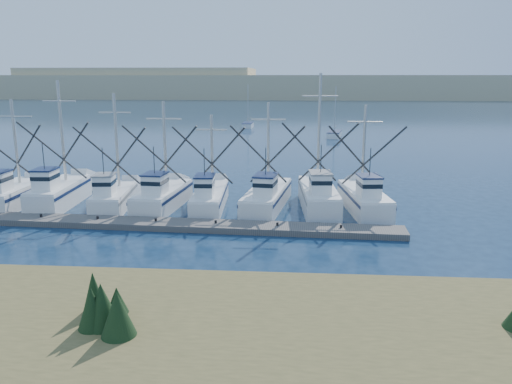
# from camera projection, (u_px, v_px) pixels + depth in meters

# --- Properties ---
(ground) EXTENTS (500.00, 500.00, 0.00)m
(ground) POSITION_uv_depth(u_px,v_px,m) (314.00, 267.00, 25.93)
(ground) COLOR #0D2239
(ground) RESTS_ON ground
(shore_bank) EXTENTS (40.00, 10.00, 1.60)m
(shore_bank) POSITION_uv_depth(u_px,v_px,m) (86.00, 349.00, 16.62)
(shore_bank) COLOR #4C422D
(shore_bank) RESTS_ON ground
(floating_dock) EXTENTS (30.18, 3.45, 0.40)m
(floating_dock) POSITION_uv_depth(u_px,v_px,m) (171.00, 225.00, 32.62)
(floating_dock) COLOR #605A56
(floating_dock) RESTS_ON ground
(dune_ridge) EXTENTS (360.00, 60.00, 10.00)m
(dune_ridge) POSITION_uv_depth(u_px,v_px,m) (296.00, 86.00, 228.74)
(dune_ridge) COLOR tan
(dune_ridge) RESTS_ON ground
(trawler_fleet) EXTENTS (29.63, 8.84, 9.90)m
(trawler_fleet) POSITION_uv_depth(u_px,v_px,m) (190.00, 196.00, 37.20)
(trawler_fleet) COLOR white
(trawler_fleet) RESTS_ON ground
(sailboat_near) EXTENTS (2.84, 5.70, 8.10)m
(sailboat_near) POSITION_uv_depth(u_px,v_px,m) (334.00, 134.00, 80.48)
(sailboat_near) COLOR white
(sailboat_near) RESTS_ON ground
(sailboat_far) EXTENTS (1.88, 4.80, 8.10)m
(sailboat_far) POSITION_uv_depth(u_px,v_px,m) (248.00, 125.00, 95.40)
(sailboat_far) COLOR white
(sailboat_far) RESTS_ON ground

